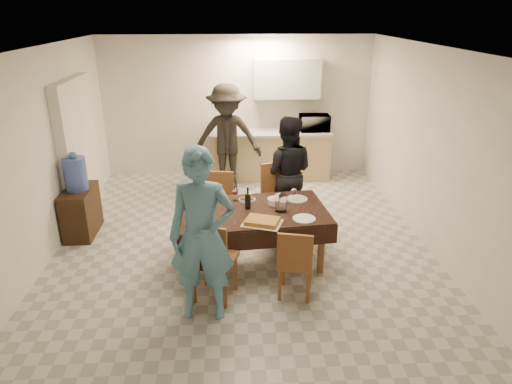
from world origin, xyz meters
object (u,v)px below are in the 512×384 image
(console, at_px, (81,212))
(dining_table, at_px, (252,213))
(person_kitchen, at_px, (227,137))
(water_pitcher, at_px, (281,203))
(microwave, at_px, (315,123))
(person_far, at_px, (287,173))
(water_jug, at_px, (75,174))
(person_near, at_px, (202,236))
(savoury_tart, at_px, (262,221))
(wine_bottle, at_px, (248,198))

(console, bearing_deg, dining_table, -20.79)
(person_kitchen, bearing_deg, console, -140.12)
(water_pitcher, bearing_deg, microwave, 73.04)
(water_pitcher, relative_size, microwave, 0.40)
(microwave, distance_m, person_kitchen, 1.69)
(dining_table, bearing_deg, microwave, 61.15)
(person_far, bearing_deg, microwave, -99.06)
(water_jug, bearing_deg, microwave, 30.59)
(person_near, bearing_deg, person_kitchen, 90.06)
(console, xyz_separation_m, savoury_tart, (2.49, -1.29, 0.40))
(microwave, bearing_deg, water_pitcher, 73.04)
(wine_bottle, bearing_deg, person_kitchen, 95.73)
(person_far, bearing_deg, wine_bottle, 70.34)
(console, bearing_deg, microwave, 30.59)
(savoury_tart, distance_m, person_kitchen, 3.06)
(console, height_order, microwave, microwave)
(water_pitcher, bearing_deg, wine_bottle, 165.96)
(console, xyz_separation_m, water_pitcher, (2.74, -0.96, 0.48))
(dining_table, xyz_separation_m, water_pitcher, (0.35, -0.05, 0.14))
(water_pitcher, bearing_deg, savoury_tart, -127.15)
(dining_table, distance_m, wine_bottle, 0.19)
(person_near, relative_size, person_kitchen, 0.99)
(microwave, height_order, person_near, person_near)
(person_near, bearing_deg, microwave, 69.61)
(person_far, bearing_deg, console, 14.07)
(console, bearing_deg, water_jug, 0.00)
(microwave, bearing_deg, savoury_tart, 70.81)
(savoury_tart, xyz_separation_m, person_far, (0.45, 1.43, 0.08))
(water_pitcher, xyz_separation_m, savoury_tart, (-0.25, -0.33, -0.08))
(water_jug, xyz_separation_m, person_far, (2.94, 0.14, -0.09))
(person_near, xyz_separation_m, person_kitchen, (0.24, 3.70, 0.01))
(console, bearing_deg, wine_bottle, -20.13)
(dining_table, xyz_separation_m, wine_bottle, (-0.05, 0.05, 0.18))
(microwave, distance_m, person_far, 2.19)
(water_jug, relative_size, water_pitcher, 2.10)
(console, bearing_deg, person_near, -46.77)
(water_jug, relative_size, savoury_tart, 1.04)
(dining_table, relative_size, water_pitcher, 8.90)
(water_pitcher, relative_size, savoury_tart, 0.50)
(water_jug, relative_size, microwave, 0.85)
(console, xyz_separation_m, person_kitchen, (2.08, 1.74, 0.59))
(console, distance_m, wine_bottle, 2.55)
(console, relative_size, savoury_tart, 1.69)
(water_jug, xyz_separation_m, person_kitchen, (2.08, 1.74, 0.01))
(wine_bottle, bearing_deg, console, 159.87)
(person_kitchen, bearing_deg, wine_bottle, -84.27)
(console, relative_size, microwave, 1.37)
(wine_bottle, bearing_deg, person_near, -114.44)
(wine_bottle, distance_m, microwave, 3.34)
(water_pitcher, bearing_deg, person_kitchen, 103.77)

